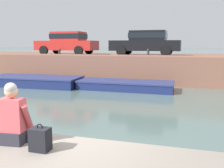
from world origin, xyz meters
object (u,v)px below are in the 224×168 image
object	(u,v)px
boat_moored_central_navy	(121,85)
backpack_on_ledge	(41,139)
person_seated_left	(15,120)
car_leftmost_red	(67,42)
bottle_drink	(12,139)
mooring_bollard_west	(59,52)
boat_moored_west_navy	(31,81)
car_left_inner_black	(146,42)
mooring_bollard_mid	(148,52)

from	to	relation	value
boat_moored_central_navy	backpack_on_ledge	xyz separation A→B (m)	(1.26, -9.88, 0.81)
person_seated_left	car_leftmost_red	bearing A→B (deg)	112.44
backpack_on_ledge	bottle_drink	bearing A→B (deg)	175.44
mooring_bollard_west	person_seated_left	distance (m)	12.67
car_leftmost_red	boat_moored_west_navy	bearing A→B (deg)	-105.82
mooring_bollard_west	backpack_on_ledge	bearing A→B (deg)	-63.52
car_left_inner_black	backpack_on_ledge	distance (m)	12.94
person_seated_left	backpack_on_ledge	bearing A→B (deg)	-16.20
mooring_bollard_west	mooring_bollard_mid	distance (m)	5.75
boat_moored_central_navy	backpack_on_ledge	distance (m)	10.00
boat_moored_central_navy	person_seated_left	xyz separation A→B (m)	(0.70, -9.72, 1.01)
person_seated_left	bottle_drink	size ratio (longest dim) A/B	4.73
bottle_drink	mooring_bollard_mid	bearing A→B (deg)	87.68
car_leftmost_red	bottle_drink	xyz separation A→B (m)	(5.26, -12.81, -1.59)
boat_moored_central_navy	boat_moored_west_navy	bearing A→B (deg)	-177.61
mooring_bollard_mid	car_left_inner_black	bearing A→B (deg)	103.45
boat_moored_west_navy	backpack_on_ledge	distance (m)	11.78
boat_moored_west_navy	mooring_bollard_mid	bearing A→B (deg)	16.82
mooring_bollard_west	mooring_bollard_mid	world-z (taller)	same
backpack_on_ledge	mooring_bollard_west	bearing A→B (deg)	116.48
boat_moored_central_navy	bottle_drink	world-z (taller)	bottle_drink
boat_moored_west_navy	mooring_bollard_west	size ratio (longest dim) A/B	14.78
mooring_bollard_west	mooring_bollard_mid	bearing A→B (deg)	0.00
boat_moored_central_navy	mooring_bollard_mid	xyz separation A→B (m)	(1.20, 1.78, 1.72)
bottle_drink	person_seated_left	bearing A→B (deg)	99.87
boat_moored_central_navy	mooring_bollard_west	world-z (taller)	mooring_bollard_west
car_leftmost_red	car_left_inner_black	bearing A→B (deg)	-0.00
boat_moored_central_navy	mooring_bollard_mid	bearing A→B (deg)	56.09
boat_moored_west_navy	car_leftmost_red	xyz separation A→B (m)	(0.90, 3.19, 2.29)
boat_moored_west_navy	boat_moored_central_navy	bearing A→B (deg)	2.39
mooring_bollard_mid	person_seated_left	size ratio (longest dim) A/B	0.46
boat_moored_central_navy	bottle_drink	distance (m)	9.90
bottle_drink	backpack_on_ledge	world-z (taller)	backpack_on_ledge
car_leftmost_red	mooring_bollard_mid	size ratio (longest dim) A/B	9.39
bottle_drink	backpack_on_ledge	xyz separation A→B (m)	(0.53, -0.04, 0.07)
boat_moored_west_navy	mooring_bollard_mid	xyz separation A→B (m)	(6.64, 2.01, 1.68)
person_seated_left	boat_moored_central_navy	bearing A→B (deg)	94.15
boat_moored_west_navy	car_left_inner_black	bearing A→B (deg)	26.68
boat_moored_west_navy	person_seated_left	distance (m)	11.35
mooring_bollard_mid	backpack_on_ledge	world-z (taller)	mooring_bollard_mid
car_left_inner_black	backpack_on_ledge	xyz separation A→B (m)	(0.34, -12.85, -1.52)
mooring_bollard_mid	bottle_drink	bearing A→B (deg)	-92.32
bottle_drink	backpack_on_ledge	bearing A→B (deg)	-4.56
person_seated_left	mooring_bollard_mid	bearing A→B (deg)	87.55
boat_moored_central_navy	person_seated_left	distance (m)	9.80
person_seated_left	backpack_on_ledge	world-z (taller)	person_seated_left
car_leftmost_red	car_left_inner_black	xyz separation A→B (m)	(5.45, -0.00, 0.00)
boat_moored_west_navy	car_leftmost_red	world-z (taller)	car_leftmost_red
car_left_inner_black	backpack_on_ledge	world-z (taller)	car_left_inner_black
boat_moored_west_navy	car_leftmost_red	size ratio (longest dim) A/B	1.57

